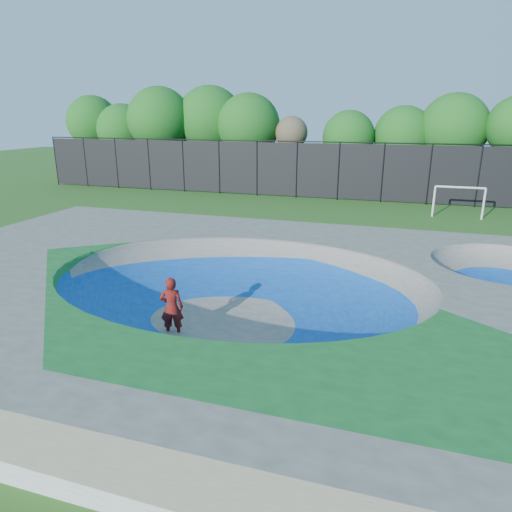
{
  "coord_description": "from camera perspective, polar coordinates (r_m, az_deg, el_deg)",
  "views": [
    {
      "loc": [
        4.15,
        -11.55,
        5.86
      ],
      "look_at": [
        -0.43,
        3.0,
        1.1
      ],
      "focal_mm": 32.0,
      "sensor_mm": 36.0,
      "label": 1
    }
  ],
  "objects": [
    {
      "name": "ground",
      "position": [
        13.6,
        -2.09,
        -8.21
      ],
      "size": [
        120.0,
        120.0,
        0.0
      ],
      "primitive_type": "plane",
      "color": "#255517",
      "rests_on": "ground"
    },
    {
      "name": "skater",
      "position": [
        12.59,
        -10.5,
        -6.36
      ],
      "size": [
        0.73,
        0.59,
        1.73
      ],
      "primitive_type": "imported",
      "rotation": [
        0.0,
        0.0,
        3.46
      ],
      "color": "red",
      "rests_on": "ground"
    },
    {
      "name": "fence",
      "position": [
        33.03,
        10.3,
        10.52
      ],
      "size": [
        48.09,
        0.09,
        4.04
      ],
      "color": "black",
      "rests_on": "ground"
    },
    {
      "name": "skateboard",
      "position": [
        12.95,
        -10.29,
        -9.77
      ],
      "size": [
        0.81,
        0.36,
        0.05
      ],
      "primitive_type": "cube",
      "rotation": [
        0.0,
        0.0,
        0.18
      ],
      "color": "black",
      "rests_on": "ground"
    },
    {
      "name": "soccer_goal",
      "position": [
        29.25,
        24.06,
        6.84
      ],
      "size": [
        2.82,
        0.12,
        1.86
      ],
      "color": "silver",
      "rests_on": "ground"
    },
    {
      "name": "skate_deck",
      "position": [
        13.29,
        -2.13,
        -5.29
      ],
      "size": [
        22.0,
        14.0,
        1.5
      ],
      "primitive_type": "cube",
      "color": "gray",
      "rests_on": "ground"
    },
    {
      "name": "treeline",
      "position": [
        38.0,
        9.99,
        15.67
      ],
      "size": [
        53.34,
        7.61,
        8.28
      ],
      "color": "#463623",
      "rests_on": "ground"
    }
  ]
}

